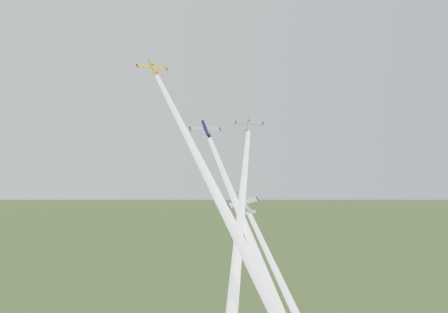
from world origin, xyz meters
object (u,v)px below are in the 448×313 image
plane_yellow (153,68)px  plane_silver_low (245,204)px  plane_navy (206,130)px  plane_silver_right (249,124)px

plane_yellow → plane_silver_low: plane_yellow is taller
plane_yellow → plane_silver_low: (16.90, -15.29, -30.24)m
plane_navy → plane_yellow: bearing=153.3°
plane_navy → plane_silver_low: (5.48, -10.85, -16.02)m
plane_navy → plane_silver_right: 10.25m
plane_silver_right → plane_navy: bearing=-161.5°
plane_yellow → plane_silver_right: size_ratio=1.16×
plane_yellow → plane_navy: size_ratio=1.01×
plane_silver_low → plane_silver_right: bearing=56.4°
plane_navy → plane_silver_right: bearing=-11.6°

